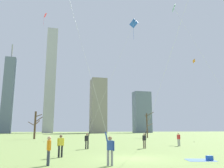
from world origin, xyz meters
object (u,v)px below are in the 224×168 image
object	(u,v)px
distant_kite_drifting_right_orange	(194,67)
bystander_far_off_by_trees	(49,149)
distant_kite_drifting_left_red	(45,23)
kite_flyer_midfield_center_blue	(95,121)
kite_flyer_midfield_right_yellow	(151,119)
bystander_strolling_midfield	(179,139)
bystander_watching_nearby	(61,145)
picnic_spot	(206,159)
kite_flyer_midfield_left_teal	(95,93)
bare_tree_center	(35,124)
bare_tree_left_of_center	(147,124)

from	to	relation	value
distant_kite_drifting_right_orange	bystander_far_off_by_trees	bearing A→B (deg)	-138.55
distant_kite_drifting_left_red	bystander_far_off_by_trees	bearing A→B (deg)	-86.41
kite_flyer_midfield_center_blue	distant_kite_drifting_right_orange	distance (m)	27.59
kite_flyer_midfield_right_yellow	kite_flyer_midfield_center_blue	world-z (taller)	kite_flyer_midfield_center_blue
kite_flyer_midfield_right_yellow	bystander_far_off_by_trees	bearing A→B (deg)	-140.56
bystander_strolling_midfield	bystander_watching_nearby	bearing A→B (deg)	-150.39
kite_flyer_midfield_center_blue	bystander_far_off_by_trees	distance (m)	11.61
distant_kite_drifting_right_orange	kite_flyer_midfield_right_yellow	bearing A→B (deg)	-137.34
kite_flyer_midfield_right_yellow	picnic_spot	xyz separation A→B (m)	(-0.15, -8.77, -3.01)
kite_flyer_midfield_left_teal	bare_tree_center	bearing A→B (deg)	98.07
bystander_far_off_by_trees	bystander_watching_nearby	bearing A→B (deg)	77.53
distant_kite_drifting_right_orange	bare_tree_center	distance (m)	35.11
kite_flyer_midfield_center_blue	distant_kite_drifting_left_red	xyz separation A→B (m)	(-6.44, 18.25, 19.06)
bare_tree_center	distant_kite_drifting_left_red	bearing A→B (deg)	-83.44
bystander_strolling_midfield	distant_kite_drifting_left_red	world-z (taller)	distant_kite_drifting_left_red
kite_flyer_midfield_left_teal	distant_kite_drifting_left_red	bearing A→B (deg)	98.61
bystander_strolling_midfield	bare_tree_left_of_center	distance (m)	28.23
bare_tree_left_of_center	bare_tree_center	bearing A→B (deg)	-179.75
picnic_spot	bystander_far_off_by_trees	bearing A→B (deg)	178.06
bystander_far_off_by_trees	bare_tree_center	distance (m)	39.36
kite_flyer_midfield_center_blue	bystander_strolling_midfield	distance (m)	11.36
bystander_far_off_by_trees	bare_tree_left_of_center	size ratio (longest dim) A/B	0.26
distant_kite_drifting_right_orange	distant_kite_drifting_left_red	bearing A→B (deg)	169.32
kite_flyer_midfield_right_yellow	kite_flyer_midfield_left_teal	bearing A→B (deg)	-131.44
bystander_strolling_midfield	bare_tree_left_of_center	world-z (taller)	bare_tree_left_of_center
kite_flyer_midfield_right_yellow	kite_flyer_midfield_left_teal	distance (m)	11.63
kite_flyer_midfield_center_blue	picnic_spot	bearing A→B (deg)	-63.18
bystander_watching_nearby	picnic_spot	distance (m)	10.17
distant_kite_drifting_left_red	distant_kite_drifting_right_orange	distance (m)	29.90
kite_flyer_midfield_right_yellow	distant_kite_drifting_left_red	size ratio (longest dim) A/B	0.59
kite_flyer_midfield_center_blue	bystander_far_off_by_trees	world-z (taller)	kite_flyer_midfield_center_blue
kite_flyer_midfield_right_yellow	distant_kite_drifting_left_red	bearing A→B (deg)	120.72
picnic_spot	bare_tree_left_of_center	world-z (taller)	bare_tree_left_of_center
distant_kite_drifting_left_red	bare_tree_center	size ratio (longest dim) A/B	4.12
bystander_far_off_by_trees	bare_tree_center	world-z (taller)	bare_tree_center
bare_tree_left_of_center	bare_tree_center	world-z (taller)	bare_tree_left_of_center
kite_flyer_midfield_right_yellow	distant_kite_drifting_left_red	xyz separation A→B (m)	(-12.04, 20.27, 18.91)
kite_flyer_midfield_center_blue	bare_tree_left_of_center	bearing A→B (deg)	57.04
picnic_spot	bare_tree_left_of_center	distance (m)	41.92
kite_flyer_midfield_left_teal	kite_flyer_midfield_center_blue	bearing A→B (deg)	79.12
kite_flyer_midfield_center_blue	kite_flyer_midfield_left_teal	xyz separation A→B (m)	(-2.06, -10.69, 1.26)
distant_kite_drifting_right_orange	bare_tree_left_of_center	distance (m)	19.35
kite_flyer_midfield_left_teal	bystander_strolling_midfield	distance (m)	18.38
kite_flyer_midfield_left_teal	distant_kite_drifting_right_orange	distance (m)	34.93
kite_flyer_midfield_left_teal	bare_tree_left_of_center	size ratio (longest dim) A/B	2.22
kite_flyer_midfield_right_yellow	kite_flyer_midfield_left_teal	xyz separation A→B (m)	(-7.66, -8.68, 1.11)
bystander_watching_nearby	distant_kite_drifting_right_orange	world-z (taller)	distant_kite_drifting_right_orange
bystander_watching_nearby	distant_kite_drifting_right_orange	size ratio (longest dim) A/B	0.10
bystander_far_off_by_trees	bare_tree_left_of_center	distance (m)	45.77
bystander_watching_nearby	distant_kite_drifting_right_orange	distance (m)	34.72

